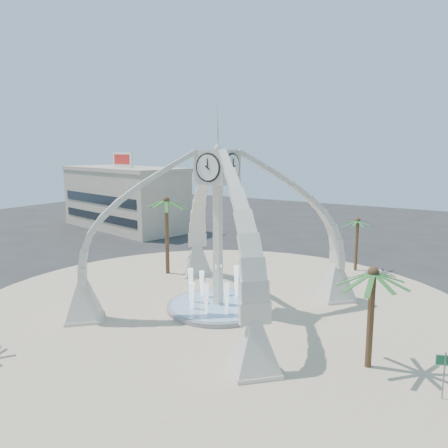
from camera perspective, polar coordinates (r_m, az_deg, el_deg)
The scene contains 9 objects.
ground at distance 34.79m, azimuth -0.79°, elevation -11.04°, with size 140.00×140.00×0.00m, color #282828.
plaza at distance 34.78m, azimuth -0.79°, elevation -11.00°, with size 40.00×40.00×0.06m, color #C9B195.
clock_tower at distance 33.05m, azimuth -0.81°, elevation -0.46°, with size 17.94×17.94×16.30m.
fountain at distance 34.69m, azimuth -0.79°, elevation -10.60°, with size 8.00×8.00×3.62m.
building_nw at distance 70.43m, azimuth -12.88°, elevation 3.39°, with size 23.75×13.73×11.90m.
palm_east at distance 25.60m, azimuth 18.91°, elevation -6.16°, with size 4.52×4.52×6.40m.
palm_west at distance 43.01m, azimuth -7.56°, elevation 2.93°, with size 4.38×4.38×8.23m.
palm_north at distance 46.03m, azimuth 17.07°, elevation 0.36°, with size 4.37×4.37×5.89m.
street_sign at distance 25.07m, azimuth 26.88°, elevation -16.24°, with size 0.86×0.38×2.53m.
Camera 1 is at (17.84, -27.19, 12.36)m, focal length 35.00 mm.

